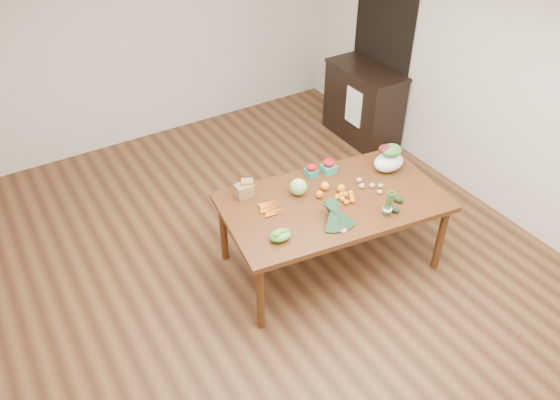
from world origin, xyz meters
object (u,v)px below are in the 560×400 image
paper_bag (244,189)px  asparagus_bundle (388,203)px  dining_table (331,232)px  salad_bag (389,159)px  cabbage (298,187)px  cabinet (363,104)px  kale_bunch (338,217)px  mandarin_cluster (345,196)px

paper_bag → asparagus_bundle: bearing=-44.1°
dining_table → salad_bag: bearing=17.2°
cabbage → asparagus_bundle: bearing=-53.5°
cabbage → cabinet: bearing=37.2°
dining_table → cabbage: (-0.22, 0.24, 0.45)m
cabbage → kale_bunch: bearing=-85.0°
cabbage → kale_bunch: 0.53m
cabbage → salad_bag: 0.94m
dining_table → cabbage: 0.55m
cabbage → salad_bag: bearing=-7.2°
dining_table → asparagus_bundle: asparagus_bundle is taller
dining_table → paper_bag: (-0.64, 0.46, 0.45)m
mandarin_cluster → kale_bunch: (-0.27, -0.25, 0.04)m
mandarin_cluster → asparagus_bundle: 0.41m
kale_bunch → salad_bag: bearing=32.7°
paper_bag → kale_bunch: size_ratio=0.51×
cabinet → asparagus_bundle: asparagus_bundle is taller
paper_bag → dining_table: bearing=-35.9°
dining_table → mandarin_cluster: (0.10, -0.04, 0.41)m
kale_bunch → salad_bag: salad_bag is taller
cabinet → cabbage: bearing=-142.8°
paper_bag → mandarin_cluster: 0.89m
mandarin_cluster → asparagus_bundle: bearing=-65.7°
paper_bag → asparagus_bundle: size_ratio=0.82×
cabinet → salad_bag: bearing=-122.3°
cabbage → mandarin_cluster: (0.31, -0.28, -0.04)m
cabinet → asparagus_bundle: size_ratio=4.08×
paper_bag → salad_bag: 1.40m
mandarin_cluster → asparagus_bundle: (0.16, -0.36, 0.09)m
cabinet → asparagus_bundle: bearing=-124.7°
cabinet → mandarin_cluster: (-1.63, -1.75, 0.32)m
dining_table → salad_bag: (0.72, 0.12, 0.49)m
cabinet → asparagus_bundle: 2.60m
mandarin_cluster → salad_bag: size_ratio=0.59×
asparagus_bundle → salad_bag: (0.46, 0.53, -0.01)m
mandarin_cluster → asparagus_bundle: size_ratio=0.72×
dining_table → mandarin_cluster: bearing=-16.9°
asparagus_bundle → salad_bag: 0.70m
kale_bunch → salad_bag: 0.98m
mandarin_cluster → cabbage: bearing=138.1°
paper_bag → kale_bunch: (0.47, -0.76, 0.01)m
cabbage → kale_bunch: size_ratio=0.38×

